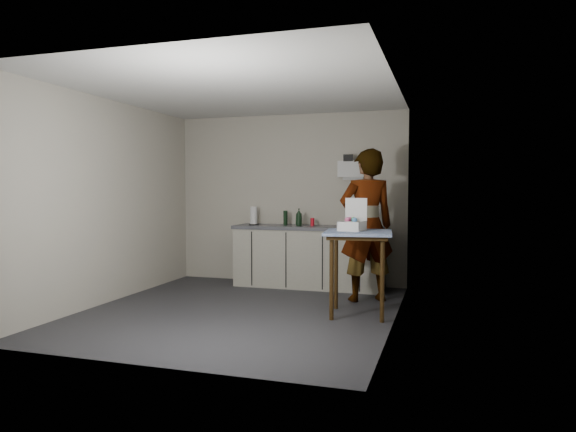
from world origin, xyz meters
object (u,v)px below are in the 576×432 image
(paper_towel, at_px, (254,216))
(dish_rack, at_px, (364,222))
(standing_man, at_px, (367,225))
(side_table, at_px, (358,242))
(dark_bottle, at_px, (285,218))
(soap_bottle, at_px, (299,217))
(bakery_box, at_px, (352,223))
(kitchen_counter, at_px, (309,258))
(soda_can, at_px, (312,222))

(paper_towel, height_order, dish_rack, dish_rack)
(paper_towel, bearing_deg, standing_man, -19.58)
(side_table, relative_size, dark_bottle, 4.42)
(standing_man, bearing_deg, paper_towel, -46.83)
(soap_bottle, relative_size, bakery_box, 0.69)
(soap_bottle, bearing_deg, bakery_box, -52.92)
(side_table, distance_m, bakery_box, 0.23)
(side_table, distance_m, standing_man, 0.82)
(kitchen_counter, xyz_separation_m, standing_man, (0.95, -0.68, 0.56))
(soda_can, height_order, dark_bottle, dark_bottle)
(standing_man, distance_m, paper_towel, 1.92)
(kitchen_counter, xyz_separation_m, bakery_box, (0.89, -1.43, 0.63))
(soap_bottle, bearing_deg, soda_can, 33.83)
(side_table, xyz_separation_m, dark_bottle, (-1.35, 1.51, 0.17))
(side_table, height_order, dark_bottle, dark_bottle)
(kitchen_counter, bearing_deg, soap_bottle, -156.89)
(standing_man, height_order, bakery_box, standing_man)
(standing_man, relative_size, soap_bottle, 7.56)
(paper_towel, bearing_deg, bakery_box, -38.42)
(kitchen_counter, distance_m, paper_towel, 1.06)
(soap_bottle, relative_size, dish_rack, 0.60)
(side_table, bearing_deg, bakery_box, 138.69)
(soap_bottle, bearing_deg, paper_towel, 178.18)
(kitchen_counter, relative_size, standing_man, 1.14)
(side_table, relative_size, paper_towel, 3.52)
(dark_bottle, bearing_deg, soap_bottle, -20.49)
(paper_towel, relative_size, bakery_box, 0.73)
(soda_can, relative_size, paper_towel, 0.41)
(dish_rack, bearing_deg, bakery_box, -86.33)
(standing_man, height_order, soda_can, standing_man)
(standing_man, xyz_separation_m, soda_can, (-0.92, 0.74, -0.02))
(dark_bottle, bearing_deg, kitchen_counter, -4.11)
(kitchen_counter, distance_m, standing_man, 1.29)
(kitchen_counter, bearing_deg, soda_can, 59.89)
(kitchen_counter, bearing_deg, dark_bottle, 175.89)
(kitchen_counter, height_order, dish_rack, dish_rack)
(dark_bottle, bearing_deg, bakery_box, -48.93)
(dark_bottle, bearing_deg, soda_can, 4.12)
(side_table, bearing_deg, soda_can, 114.68)
(side_table, distance_m, dark_bottle, 2.03)
(soap_bottle, height_order, dark_bottle, soap_bottle)
(kitchen_counter, height_order, side_table, side_table)
(bakery_box, bearing_deg, kitchen_counter, 132.27)
(dark_bottle, xyz_separation_m, paper_towel, (-0.49, -0.06, 0.02))
(paper_towel, relative_size, dish_rack, 0.64)
(soap_bottle, relative_size, paper_towel, 0.94)
(kitchen_counter, xyz_separation_m, dish_rack, (0.80, 0.03, 0.55))
(paper_towel, bearing_deg, dark_bottle, 7.61)
(soap_bottle, xyz_separation_m, dark_bottle, (-0.24, 0.09, -0.02))
(dish_rack, relative_size, bakery_box, 1.15)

